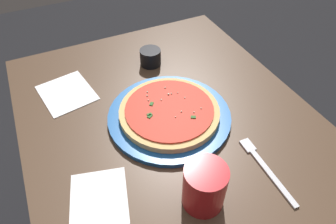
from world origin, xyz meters
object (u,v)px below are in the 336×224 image
cup_tall_drink (204,187)px  cup_small_sauce (150,57)px  napkin_loose_left (99,198)px  fork (264,166)px  napkin_folded_right (67,93)px  pizza (168,111)px  serving_plate (168,116)px

cup_tall_drink → cup_small_sauce: size_ratio=1.59×
napkin_loose_left → fork: size_ratio=0.69×
cup_tall_drink → fork: size_ratio=0.53×
napkin_loose_left → napkin_folded_right: bearing=-1.6°
cup_small_sauce → napkin_folded_right: bearing=95.9°
cup_small_sauce → napkin_folded_right: (-0.03, 0.26, -0.02)m
pizza → cup_small_sauce: size_ratio=3.97×
napkin_folded_right → napkin_loose_left: size_ratio=1.17×
serving_plate → napkin_loose_left: 0.26m
napkin_loose_left → cup_small_sauce: bearing=-35.9°
cup_small_sauce → fork: 0.46m
serving_plate → napkin_folded_right: serving_plate is taller
cup_tall_drink → napkin_folded_right: size_ratio=0.66×
fork → serving_plate: bearing=29.0°
cup_tall_drink → napkin_loose_left: cup_tall_drink is taller
napkin_loose_left → cup_tall_drink: bearing=-116.2°
serving_plate → cup_small_sauce: (0.23, -0.05, 0.02)m
serving_plate → cup_tall_drink: bearing=171.3°
serving_plate → napkin_loose_left: bearing=123.2°
cup_small_sauce → cup_tall_drink: bearing=169.5°
pizza → fork: bearing=-151.0°
pizza → cup_small_sauce: (0.23, -0.05, 0.00)m
cup_small_sauce → napkin_loose_left: cup_small_sauce is taller
serving_plate → pizza: pizza is taller
cup_tall_drink → cup_small_sauce: bearing=-10.5°
pizza → cup_tall_drink: 0.24m
serving_plate → napkin_loose_left: (-0.14, 0.22, -0.01)m
serving_plate → pizza: bearing=18.7°
cup_tall_drink → fork: (0.01, -0.16, -0.05)m
cup_small_sauce → napkin_folded_right: cup_small_sauce is taller
pizza → napkin_folded_right: pizza is taller
cup_tall_drink → napkin_loose_left: (0.09, 0.18, -0.05)m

